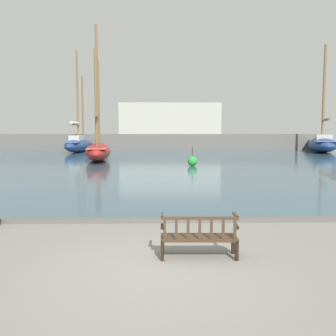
# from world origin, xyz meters

# --- Properties ---
(ground_plane) EXTENTS (160.00, 160.00, 0.00)m
(ground_plane) POSITION_xyz_m (0.00, 0.00, 0.00)
(ground_plane) COLOR gray
(harbor_water) EXTENTS (100.00, 80.00, 0.08)m
(harbor_water) POSITION_xyz_m (0.00, 44.00, 0.04)
(harbor_water) COLOR #385666
(harbor_water) RESTS_ON ground
(quay_edge_kerb) EXTENTS (40.00, 0.30, 0.12)m
(quay_edge_kerb) POSITION_xyz_m (0.00, 3.85, 0.06)
(quay_edge_kerb) COLOR #5B5954
(quay_edge_kerb) RESTS_ON ground
(park_bench) EXTENTS (1.61, 0.56, 0.92)m
(park_bench) POSITION_xyz_m (0.86, 0.71, 0.47)
(park_bench) COLOR black
(park_bench) RESTS_ON ground
(sailboat_centre_channel) EXTENTS (3.29, 9.65, 11.98)m
(sailboat_centre_channel) POSITION_xyz_m (-5.46, 26.80, 1.07)
(sailboat_centre_channel) COLOR maroon
(sailboat_centre_channel) RESTS_ON harbor_water
(sailboat_nearest_port) EXTENTS (6.44, 11.72, 13.36)m
(sailboat_nearest_port) POSITION_xyz_m (20.68, 39.93, 1.19)
(sailboat_nearest_port) COLOR navy
(sailboat_nearest_port) RESTS_ON harbor_water
(sailboat_far_port) EXTENTS (2.65, 9.61, 12.68)m
(sailboat_far_port) POSITION_xyz_m (-10.24, 40.69, 1.16)
(sailboat_far_port) COLOR navy
(sailboat_far_port) RESTS_ON harbor_water
(channel_buoy) EXTENTS (0.74, 0.74, 1.44)m
(channel_buoy) POSITION_xyz_m (2.52, 20.95, 0.45)
(channel_buoy) COLOR green
(channel_buoy) RESTS_ON harbor_water
(far_breakwater) EXTENTS (47.53, 2.40, 6.70)m
(far_breakwater) POSITION_xyz_m (0.50, 46.45, 2.24)
(far_breakwater) COLOR #66605B
(far_breakwater) RESTS_ON ground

